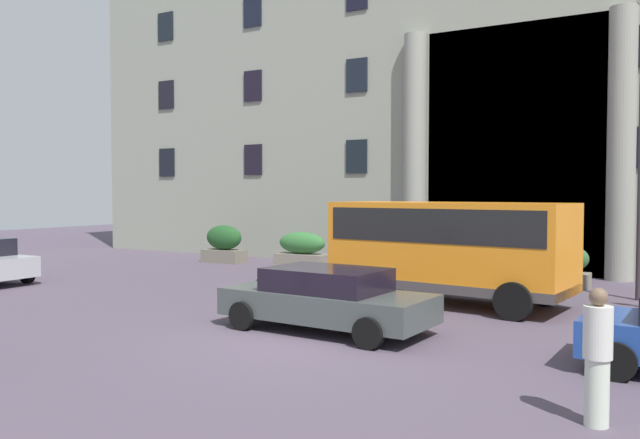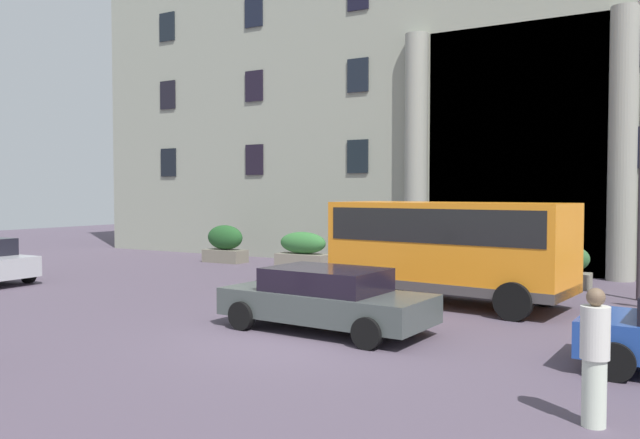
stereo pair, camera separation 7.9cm
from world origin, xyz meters
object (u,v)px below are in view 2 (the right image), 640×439
at_px(motorcycle_near_kerb, 276,286).
at_px(pedestrian_woman_with_bag, 595,357).
at_px(hedge_planter_east, 303,251).
at_px(hedge_planter_entrance_left, 565,266).
at_px(hedge_planter_entrance_right, 225,244).
at_px(orange_minibus, 449,243).
at_px(parked_coupe_end, 326,298).

bearing_deg(motorcycle_near_kerb, pedestrian_woman_with_bag, -16.59).
relative_size(hedge_planter_east, hedge_planter_entrance_left, 1.37).
bearing_deg(hedge_planter_east, hedge_planter_entrance_right, 178.05).
xyz_separation_m(hedge_planter_east, pedestrian_woman_with_bag, (12.15, -12.55, 0.21)).
distance_m(hedge_planter_entrance_right, motorcycle_near_kerb, 10.43).
bearing_deg(orange_minibus, hedge_planter_east, 153.64).
height_order(orange_minibus, pedestrian_woman_with_bag, orange_minibus).
height_order(parked_coupe_end, pedestrian_woman_with_bag, pedestrian_woman_with_bag).
distance_m(orange_minibus, hedge_planter_entrance_right, 12.64).
xyz_separation_m(parked_coupe_end, motorcycle_near_kerb, (-2.87, 2.31, -0.25)).
relative_size(orange_minibus, hedge_planter_east, 3.04).
bearing_deg(orange_minibus, hedge_planter_entrance_left, 72.02).
relative_size(orange_minibus, pedestrian_woman_with_bag, 3.65).
xyz_separation_m(hedge_planter_entrance_left, hedge_planter_entrance_right, (-13.70, 0.26, 0.11)).
height_order(hedge_planter_east, parked_coupe_end, hedge_planter_east).
relative_size(motorcycle_near_kerb, pedestrian_woman_with_bag, 1.06).
distance_m(hedge_planter_entrance_left, parked_coupe_end, 9.83).
distance_m(hedge_planter_entrance_right, parked_coupe_end, 14.10).
bearing_deg(hedge_planter_entrance_right, motorcycle_near_kerb, -43.76).
xyz_separation_m(hedge_planter_entrance_left, motorcycle_near_kerb, (-6.17, -6.95, -0.20)).
height_order(hedge_planter_entrance_right, parked_coupe_end, hedge_planter_entrance_right).
height_order(hedge_planter_east, motorcycle_near_kerb, hedge_planter_east).
relative_size(orange_minibus, hedge_planter_entrance_left, 4.15).
relative_size(hedge_planter_east, parked_coupe_end, 0.45).
distance_m(hedge_planter_entrance_left, motorcycle_near_kerb, 9.30).
xyz_separation_m(orange_minibus, hedge_planter_east, (-7.61, 4.86, -0.93)).
bearing_deg(parked_coupe_end, hedge_planter_entrance_left, 73.67).
height_order(hedge_planter_entrance_left, motorcycle_near_kerb, hedge_planter_entrance_left).
relative_size(orange_minibus, parked_coupe_end, 1.38).
bearing_deg(parked_coupe_end, hedge_planter_entrance_right, 140.83).
distance_m(parked_coupe_end, motorcycle_near_kerb, 3.69).
bearing_deg(motorcycle_near_kerb, hedge_planter_east, 132.57).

